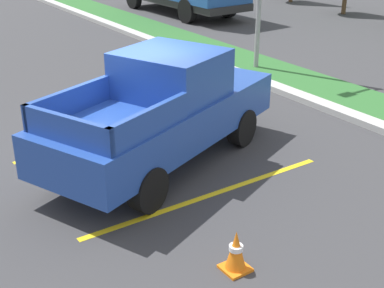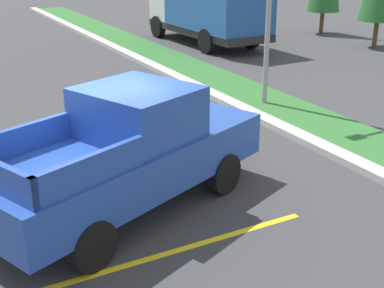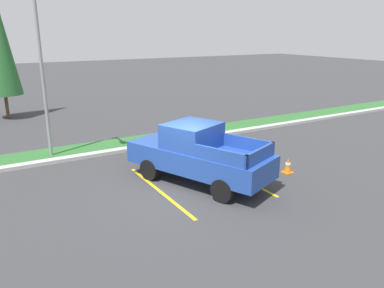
# 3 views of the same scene
# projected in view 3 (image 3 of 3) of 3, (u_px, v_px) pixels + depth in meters

# --- Properties ---
(ground_plane) EXTENTS (120.00, 120.00, 0.00)m
(ground_plane) POSITION_uv_depth(u_px,v_px,m) (181.00, 189.00, 12.87)
(ground_plane) COLOR #38383A
(parking_line_near) EXTENTS (0.12, 4.80, 0.01)m
(parking_line_near) POSITION_uv_depth(u_px,v_px,m) (159.00, 191.00, 12.73)
(parking_line_near) COLOR yellow
(parking_line_near) RESTS_ON ground
(parking_line_far) EXTENTS (0.12, 4.80, 0.01)m
(parking_line_far) POSITION_uv_depth(u_px,v_px,m) (234.00, 174.00, 14.23)
(parking_line_far) COLOR yellow
(parking_line_far) RESTS_ON ground
(curb_strip) EXTENTS (56.00, 0.40, 0.15)m
(curb_strip) POSITION_uv_depth(u_px,v_px,m) (127.00, 149.00, 16.98)
(curb_strip) COLOR #B2B2AD
(curb_strip) RESTS_ON ground
(grass_median) EXTENTS (56.00, 1.80, 0.06)m
(grass_median) POSITION_uv_depth(u_px,v_px,m) (119.00, 144.00, 17.91)
(grass_median) COLOR #2D662D
(grass_median) RESTS_ON ground
(pickup_truck_main) EXTENTS (3.74, 5.54, 2.10)m
(pickup_truck_main) POSITION_uv_depth(u_px,v_px,m) (198.00, 154.00, 13.21)
(pickup_truck_main) COLOR black
(pickup_truck_main) RESTS_ON ground
(street_light) EXTENTS (0.24, 1.49, 6.97)m
(street_light) POSITION_uv_depth(u_px,v_px,m) (42.00, 60.00, 14.98)
(street_light) COLOR gray
(street_light) RESTS_ON ground
(traffic_cone) EXTENTS (0.36, 0.36, 0.60)m
(traffic_cone) POSITION_uv_depth(u_px,v_px,m) (288.00, 166.00, 14.27)
(traffic_cone) COLOR orange
(traffic_cone) RESTS_ON ground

